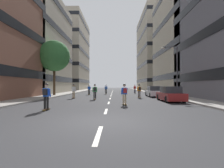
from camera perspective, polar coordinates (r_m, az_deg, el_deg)
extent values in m
plane|color=#333335|center=(34.38, -0.06, -3.16)|extent=(160.83, 160.83, 0.00)
cube|color=#9E9991|center=(38.86, -13.10, -2.73)|extent=(2.79, 73.71, 0.14)
cube|color=#9E9991|center=(38.62, 13.22, -2.75)|extent=(2.79, 73.71, 0.14)
cube|color=silver|center=(5.79, -4.65, -16.79)|extent=(0.16, 2.20, 0.01)
cube|color=silver|center=(10.67, -2.06, -9.23)|extent=(0.16, 2.20, 0.01)
cube|color=silver|center=(15.63, -1.13, -6.43)|extent=(0.16, 2.20, 0.01)
cube|color=silver|center=(20.60, -0.65, -4.98)|extent=(0.16, 2.20, 0.01)
cube|color=silver|center=(25.59, -0.36, -4.09)|extent=(0.16, 2.20, 0.01)
cube|color=silver|center=(30.58, -0.17, -3.49)|extent=(0.16, 2.20, 0.01)
cube|color=silver|center=(35.57, -0.03, -3.07)|extent=(0.16, 2.20, 0.01)
cube|color=silver|center=(40.57, 0.08, -2.74)|extent=(0.16, 2.20, 0.01)
cube|color=silver|center=(45.57, 0.16, -2.49)|extent=(0.16, 2.20, 0.01)
cube|color=silver|center=(50.56, 0.23, -2.29)|extent=(0.16, 2.20, 0.01)
cube|color=silver|center=(55.56, 0.28, -2.12)|extent=(0.16, 2.20, 0.01)
cube|color=silver|center=(60.56, 0.32, -1.98)|extent=(0.16, 2.20, 0.01)
cube|color=silver|center=(65.56, 0.36, -1.86)|extent=(0.16, 2.20, 0.01)
cube|color=#B2A893|center=(38.97, -27.87, 11.27)|extent=(15.22, 17.29, 19.01)
cube|color=black|center=(38.19, -27.91, 1.44)|extent=(15.34, 17.41, 1.10)
cube|color=black|center=(38.63, -27.88, 8.50)|extent=(15.34, 17.41, 1.10)
cube|color=black|center=(39.64, -27.86, 15.31)|extent=(15.34, 17.41, 1.10)
cube|color=black|center=(41.19, -27.83, 21.69)|extent=(15.34, 17.41, 1.10)
cube|color=#B2A893|center=(64.53, -15.94, 9.63)|extent=(15.22, 21.07, 25.78)
cube|color=black|center=(63.56, -15.96, 0.90)|extent=(15.34, 21.19, 1.10)
cube|color=black|center=(63.89, -15.95, 5.52)|extent=(15.34, 21.19, 1.10)
cube|color=black|center=(64.62, -15.94, 10.08)|extent=(15.34, 21.19, 1.10)
cube|color=black|center=(65.76, -15.93, 14.50)|extent=(15.34, 21.19, 1.10)
cube|color=black|center=(67.27, -15.92, 18.75)|extent=(15.34, 21.19, 1.10)
cube|color=#BCB29E|center=(38.75, 28.10, 13.16)|extent=(15.22, 17.43, 21.42)
cube|color=black|center=(37.70, 28.14, 2.01)|extent=(15.34, 17.55, 1.10)
cube|color=black|center=(38.30, 28.11, 10.04)|extent=(15.34, 17.55, 1.10)
cube|color=black|center=(39.62, 28.09, 17.68)|extent=(15.34, 17.55, 1.10)
cube|color=#B2A893|center=(64.34, 16.67, 10.17)|extent=(15.22, 23.07, 26.92)
cube|color=black|center=(63.26, 16.69, 1.03)|extent=(15.34, 23.19, 1.10)
cube|color=black|center=(63.63, 16.68, 5.88)|extent=(15.34, 23.19, 1.10)
cube|color=black|center=(64.44, 16.67, 10.64)|extent=(15.34, 23.19, 1.10)
cube|color=black|center=(65.69, 16.66, 15.26)|extent=(15.34, 23.19, 1.10)
cube|color=black|center=(67.34, 16.65, 19.67)|extent=(15.34, 23.19, 1.10)
cube|color=silver|center=(24.79, 14.10, -2.98)|extent=(1.80, 4.40, 0.70)
cube|color=#2D3338|center=(24.62, 14.18, -1.44)|extent=(1.60, 2.10, 0.64)
cylinder|color=black|center=(26.05, 11.65, -3.32)|extent=(0.22, 0.64, 0.64)
cylinder|color=black|center=(26.39, 15.07, -3.28)|extent=(0.22, 0.64, 0.64)
cylinder|color=black|center=(23.21, 13.00, -3.67)|extent=(0.22, 0.64, 0.64)
cylinder|color=black|center=(23.60, 16.81, -3.61)|extent=(0.22, 0.64, 0.64)
cube|color=maroon|center=(18.07, 19.21, -3.92)|extent=(1.80, 4.40, 0.70)
cube|color=#2D3338|center=(17.90, 19.36, -1.81)|extent=(1.60, 2.10, 0.64)
cylinder|color=black|center=(19.24, 15.58, -4.34)|extent=(0.22, 0.64, 0.64)
cylinder|color=black|center=(19.71, 20.09, -4.24)|extent=(0.22, 0.64, 0.64)
cylinder|color=black|center=(16.46, 18.16, -5.00)|extent=(0.22, 0.64, 0.64)
cylinder|color=black|center=(17.01, 23.33, -4.84)|extent=(0.22, 0.64, 0.64)
cylinder|color=#4C3823|center=(27.43, -19.09, 1.05)|extent=(0.36, 0.36, 4.39)
sphere|color=#387A3D|center=(27.80, -19.07, 9.02)|extent=(4.76, 4.76, 4.76)
cylinder|color=#3F3F44|center=(22.92, 21.32, 3.98)|extent=(0.16, 0.16, 6.50)
cylinder|color=#3F3F44|center=(23.08, 19.15, 11.86)|extent=(1.80, 0.10, 0.10)
ellipsoid|color=silver|center=(22.79, 16.96, 11.63)|extent=(0.50, 0.30, 0.24)
cube|color=brown|center=(11.81, -21.52, -7.97)|extent=(0.23, 0.91, 0.02)
cylinder|color=#D8BF4C|center=(12.10, -20.89, -8.01)|extent=(0.18, 0.08, 0.07)
cylinder|color=#D8BF4C|center=(11.52, -22.18, -8.39)|extent=(0.18, 0.08, 0.07)
cylinder|color=black|center=(11.80, -21.91, -5.96)|extent=(0.14, 0.14, 0.80)
cylinder|color=black|center=(11.72, -21.11, -6.00)|extent=(0.14, 0.14, 0.80)
cube|color=blue|center=(11.71, -21.50, -2.69)|extent=(0.33, 0.21, 0.55)
cylinder|color=blue|center=(11.85, -22.38, -2.79)|extent=(0.10, 0.23, 0.55)
cylinder|color=blue|center=(11.67, -20.42, -2.84)|extent=(0.10, 0.23, 0.55)
sphere|color=tan|center=(11.72, -21.46, -0.46)|extent=(0.22, 0.22, 0.22)
sphere|color=black|center=(11.72, -21.46, -0.22)|extent=(0.21, 0.21, 0.21)
cube|color=black|center=(11.55, -21.87, -2.57)|extent=(0.27, 0.17, 0.40)
cube|color=brown|center=(19.40, -5.88, -5.03)|extent=(0.33, 0.92, 0.02)
cylinder|color=#D8BF4C|center=(19.72, -5.91, -5.09)|extent=(0.19, 0.10, 0.07)
cylinder|color=#D8BF4C|center=(19.08, -5.85, -5.25)|extent=(0.19, 0.10, 0.07)
cylinder|color=black|center=(19.36, -6.15, -3.81)|extent=(0.16, 0.16, 0.80)
cylinder|color=black|center=(19.37, -5.61, -3.81)|extent=(0.16, 0.16, 0.80)
cube|color=green|center=(19.34, -5.88, -1.82)|extent=(0.35, 0.25, 0.55)
cylinder|color=green|center=(19.38, -6.53, -1.89)|extent=(0.12, 0.24, 0.55)
cylinder|color=green|center=(19.40, -5.23, -1.89)|extent=(0.12, 0.24, 0.55)
sphere|color=#997051|center=(19.35, -5.88, -0.47)|extent=(0.22, 0.22, 0.22)
sphere|color=black|center=(19.35, -5.88, -0.32)|extent=(0.21, 0.21, 0.21)
cube|color=black|center=(19.16, -5.86, -1.74)|extent=(0.28, 0.20, 0.40)
cube|color=brown|center=(29.28, -7.83, -3.47)|extent=(0.32, 0.92, 0.02)
cylinder|color=#D8BF4C|center=(29.59, -7.66, -3.53)|extent=(0.19, 0.09, 0.07)
cylinder|color=#D8BF4C|center=(28.98, -8.02, -3.60)|extent=(0.19, 0.09, 0.07)
cylinder|color=black|center=(29.29, -8.00, -2.67)|extent=(0.16, 0.16, 0.80)
cylinder|color=black|center=(29.23, -7.66, -2.67)|extent=(0.16, 0.16, 0.80)
cube|color=blue|center=(29.24, -7.83, -1.35)|extent=(0.34, 0.24, 0.55)
cylinder|color=blue|center=(29.35, -8.22, -1.40)|extent=(0.12, 0.24, 0.55)
cylinder|color=blue|center=(29.23, -7.39, -1.40)|extent=(0.12, 0.24, 0.55)
sphere|color=tan|center=(29.26, -7.82, -0.46)|extent=(0.22, 0.22, 0.22)
sphere|color=black|center=(29.26, -7.82, -0.36)|extent=(0.21, 0.21, 0.21)
cube|color=brown|center=(35.63, 7.80, -2.93)|extent=(0.39, 0.92, 0.02)
cylinder|color=#D8BF4C|center=(35.94, 7.63, -2.99)|extent=(0.19, 0.11, 0.07)
cylinder|color=#D8BF4C|center=(35.33, 7.97, -3.03)|extent=(0.19, 0.11, 0.07)
cylinder|color=#2D334C|center=(35.59, 7.66, -2.27)|extent=(0.17, 0.17, 0.80)
cylinder|color=#2D334C|center=(35.65, 7.93, -2.27)|extent=(0.17, 0.17, 0.80)
cube|color=red|center=(35.60, 7.80, -1.18)|extent=(0.36, 0.27, 0.55)
cylinder|color=red|center=(35.58, 7.44, -1.23)|extent=(0.14, 0.24, 0.55)
cylinder|color=red|center=(35.72, 8.10, -1.22)|extent=(0.14, 0.24, 0.55)
sphere|color=tan|center=(35.62, 7.78, -0.45)|extent=(0.22, 0.22, 0.22)
sphere|color=black|center=(35.62, 7.78, -0.37)|extent=(0.21, 0.21, 0.21)
cube|color=#A52626|center=(35.43, 7.89, -1.14)|extent=(0.29, 0.21, 0.40)
cube|color=brown|center=(31.68, -2.05, -3.25)|extent=(0.27, 0.91, 0.02)
cylinder|color=#D8BF4C|center=(32.01, -2.06, -3.30)|extent=(0.18, 0.08, 0.07)
cylinder|color=#D8BF4C|center=(31.37, -2.04, -3.36)|extent=(0.18, 0.08, 0.07)
cylinder|color=black|center=(31.66, -2.21, -2.50)|extent=(0.15, 0.15, 0.80)
cylinder|color=black|center=(31.67, -1.89, -2.50)|extent=(0.15, 0.15, 0.80)
cube|color=blue|center=(31.65, -2.05, -1.28)|extent=(0.33, 0.22, 0.55)
cylinder|color=blue|center=(31.70, -2.45, -1.33)|extent=(0.11, 0.24, 0.55)
cylinder|color=blue|center=(31.71, -1.65, -1.33)|extent=(0.11, 0.24, 0.55)
sphere|color=beige|center=(31.67, -2.05, -0.46)|extent=(0.22, 0.22, 0.22)
sphere|color=black|center=(31.67, -2.05, -0.37)|extent=(0.21, 0.21, 0.21)
cube|color=#3F72BF|center=(31.47, -2.04, -1.23)|extent=(0.27, 0.18, 0.40)
cube|color=brown|center=(21.33, -12.93, -4.60)|extent=(0.27, 0.91, 0.02)
cylinder|color=#D8BF4C|center=(21.64, -12.67, -4.67)|extent=(0.18, 0.08, 0.07)
cylinder|color=#D8BF4C|center=(21.03, -13.20, -4.79)|extent=(0.18, 0.08, 0.07)
cylinder|color=tan|center=(21.33, -13.16, -3.49)|extent=(0.15, 0.15, 0.80)
cylinder|color=tan|center=(21.28, -12.70, -3.50)|extent=(0.15, 0.15, 0.80)
cube|color=white|center=(21.28, -12.92, -1.68)|extent=(0.33, 0.22, 0.55)
cylinder|color=white|center=(21.40, -13.44, -1.75)|extent=(0.11, 0.24, 0.55)
cylinder|color=white|center=(21.26, -12.32, -1.76)|extent=(0.11, 0.24, 0.55)
sphere|color=#997051|center=(21.29, -12.91, -0.46)|extent=(0.22, 0.22, 0.22)
sphere|color=black|center=(21.29, -12.91, -0.32)|extent=(0.21, 0.21, 0.21)
cube|color=brown|center=(14.00, 4.27, -6.81)|extent=(0.40, 0.92, 0.02)
cylinder|color=#D8BF4C|center=(14.31, 3.90, -6.86)|extent=(0.19, 0.11, 0.07)
cylinder|color=#D8BF4C|center=(13.70, 4.65, -7.14)|extent=(0.19, 0.11, 0.07)
cylinder|color=tan|center=(13.93, 3.91, -5.13)|extent=(0.17, 0.17, 0.80)
cylinder|color=tan|center=(13.99, 4.62, -5.12)|extent=(0.17, 0.17, 0.80)
cube|color=blue|center=(13.92, 4.27, -2.36)|extent=(0.36, 0.27, 0.55)
cylinder|color=blue|center=(13.91, 3.34, -2.47)|extent=(0.14, 0.24, 0.55)
cylinder|color=blue|center=(14.03, 5.07, -2.45)|extent=(0.14, 0.24, 0.55)
sphere|color=#997051|center=(13.93, 4.24, -0.48)|extent=(0.22, 0.22, 0.22)
sphere|color=black|center=(13.93, 4.24, -0.28)|extent=(0.21, 0.21, 0.21)
cube|color=#A52626|center=(13.75, 4.48, -2.25)|extent=(0.29, 0.21, 0.40)
cube|color=brown|center=(21.98, 9.28, -4.48)|extent=(0.34, 0.92, 0.02)
cylinder|color=#D8BF4C|center=(22.29, 9.03, -4.55)|extent=(0.19, 0.10, 0.07)
cylinder|color=#D8BF4C|center=(21.68, 9.53, -4.66)|extent=(0.19, 0.10, 0.07)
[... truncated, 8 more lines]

